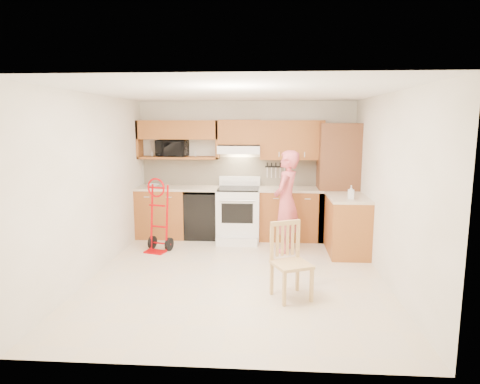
# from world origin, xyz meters

# --- Properties ---
(floor) EXTENTS (4.00, 4.50, 0.02)m
(floor) POSITION_xyz_m (0.00, 0.00, -0.01)
(floor) COLOR beige
(floor) RESTS_ON ground
(ceiling) EXTENTS (4.00, 4.50, 0.02)m
(ceiling) POSITION_xyz_m (0.00, 0.00, 2.51)
(ceiling) COLOR white
(ceiling) RESTS_ON ground
(wall_back) EXTENTS (4.00, 0.02, 2.50)m
(wall_back) POSITION_xyz_m (0.00, 2.26, 1.25)
(wall_back) COLOR white
(wall_back) RESTS_ON ground
(wall_front) EXTENTS (4.00, 0.02, 2.50)m
(wall_front) POSITION_xyz_m (0.00, -2.26, 1.25)
(wall_front) COLOR white
(wall_front) RESTS_ON ground
(wall_left) EXTENTS (0.02, 4.50, 2.50)m
(wall_left) POSITION_xyz_m (-2.01, 0.00, 1.25)
(wall_left) COLOR white
(wall_left) RESTS_ON ground
(wall_right) EXTENTS (0.02, 4.50, 2.50)m
(wall_right) POSITION_xyz_m (2.01, 0.00, 1.25)
(wall_right) COLOR white
(wall_right) RESTS_ON ground
(backsplash) EXTENTS (3.92, 0.03, 0.55)m
(backsplash) POSITION_xyz_m (0.00, 2.23, 1.20)
(backsplash) COLOR beige
(backsplash) RESTS_ON wall_back
(lower_cab_left) EXTENTS (0.90, 0.60, 0.90)m
(lower_cab_left) POSITION_xyz_m (-1.55, 1.95, 0.45)
(lower_cab_left) COLOR brown
(lower_cab_left) RESTS_ON ground
(dishwasher) EXTENTS (0.60, 0.60, 0.85)m
(dishwasher) POSITION_xyz_m (-0.80, 1.95, 0.42)
(dishwasher) COLOR black
(dishwasher) RESTS_ON ground
(lower_cab_right) EXTENTS (1.14, 0.60, 0.90)m
(lower_cab_right) POSITION_xyz_m (0.83, 1.95, 0.45)
(lower_cab_right) COLOR brown
(lower_cab_right) RESTS_ON ground
(countertop_left) EXTENTS (1.50, 0.63, 0.04)m
(countertop_left) POSITION_xyz_m (-1.25, 1.95, 0.92)
(countertop_left) COLOR beige
(countertop_left) RESTS_ON lower_cab_left
(countertop_right) EXTENTS (1.14, 0.63, 0.04)m
(countertop_right) POSITION_xyz_m (0.83, 1.95, 0.92)
(countertop_right) COLOR beige
(countertop_right) RESTS_ON lower_cab_right
(cab_return_right) EXTENTS (0.60, 1.00, 0.90)m
(cab_return_right) POSITION_xyz_m (1.70, 1.15, 0.45)
(cab_return_right) COLOR brown
(cab_return_right) RESTS_ON ground
(countertop_return) EXTENTS (0.63, 1.00, 0.04)m
(countertop_return) POSITION_xyz_m (1.70, 1.15, 0.92)
(countertop_return) COLOR beige
(countertop_return) RESTS_ON cab_return_right
(pantry_tall) EXTENTS (0.70, 0.60, 2.10)m
(pantry_tall) POSITION_xyz_m (1.65, 1.95, 1.05)
(pantry_tall) COLOR brown
(pantry_tall) RESTS_ON ground
(upper_cab_left) EXTENTS (1.50, 0.33, 0.34)m
(upper_cab_left) POSITION_xyz_m (-1.25, 2.08, 1.98)
(upper_cab_left) COLOR brown
(upper_cab_left) RESTS_ON wall_back
(upper_shelf_mw) EXTENTS (1.50, 0.33, 0.04)m
(upper_shelf_mw) POSITION_xyz_m (-1.25, 2.08, 1.47)
(upper_shelf_mw) COLOR brown
(upper_shelf_mw) RESTS_ON wall_back
(upper_cab_center) EXTENTS (0.76, 0.33, 0.44)m
(upper_cab_center) POSITION_xyz_m (-0.12, 2.08, 1.94)
(upper_cab_center) COLOR brown
(upper_cab_center) RESTS_ON wall_back
(upper_cab_right) EXTENTS (1.14, 0.33, 0.70)m
(upper_cab_right) POSITION_xyz_m (0.83, 2.08, 1.80)
(upper_cab_right) COLOR brown
(upper_cab_right) RESTS_ON wall_back
(range_hood) EXTENTS (0.76, 0.46, 0.14)m
(range_hood) POSITION_xyz_m (-0.12, 2.02, 1.63)
(range_hood) COLOR white
(range_hood) RESTS_ON wall_back
(knife_strip) EXTENTS (0.40, 0.05, 0.29)m
(knife_strip) POSITION_xyz_m (0.55, 2.21, 1.24)
(knife_strip) COLOR black
(knife_strip) RESTS_ON backsplash
(microwave) EXTENTS (0.57, 0.41, 0.31)m
(microwave) POSITION_xyz_m (-1.37, 2.08, 1.64)
(microwave) COLOR black
(microwave) RESTS_ON upper_shelf_mw
(range) EXTENTS (0.76, 1.00, 1.12)m
(range) POSITION_xyz_m (-0.12, 1.79, 0.56)
(range) COLOR white
(range) RESTS_ON ground
(person) EXTENTS (0.60, 0.71, 1.67)m
(person) POSITION_xyz_m (0.71, 1.18, 0.84)
(person) COLOR #D2565E
(person) RESTS_ON ground
(hand_truck) EXTENTS (0.53, 0.51, 1.10)m
(hand_truck) POSITION_xyz_m (-1.40, 1.02, 0.55)
(hand_truck) COLOR #BD0207
(hand_truck) RESTS_ON ground
(dining_chair) EXTENTS (0.56, 0.58, 0.92)m
(dining_chair) POSITION_xyz_m (0.71, -0.72, 0.46)
(dining_chair) COLOR tan
(dining_chair) RESTS_ON ground
(soap_bottle) EXTENTS (0.11, 0.11, 0.21)m
(soap_bottle) POSITION_xyz_m (1.70, 0.94, 1.05)
(soap_bottle) COLOR white
(soap_bottle) RESTS_ON countertop_return
(bowl) EXTENTS (0.25, 0.25, 0.05)m
(bowl) POSITION_xyz_m (-1.71, 1.95, 0.96)
(bowl) COLOR white
(bowl) RESTS_ON countertop_left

